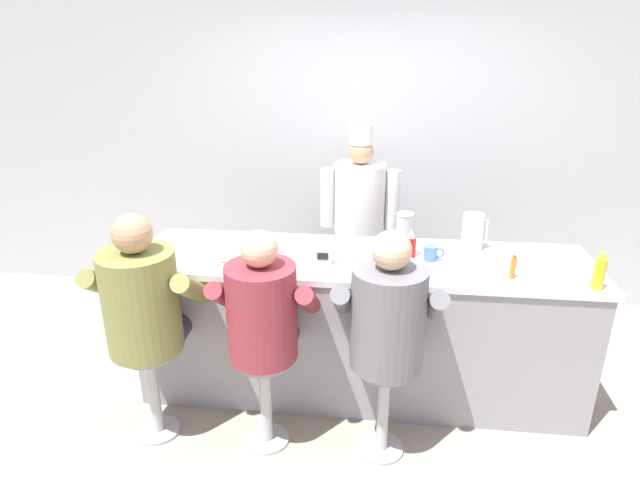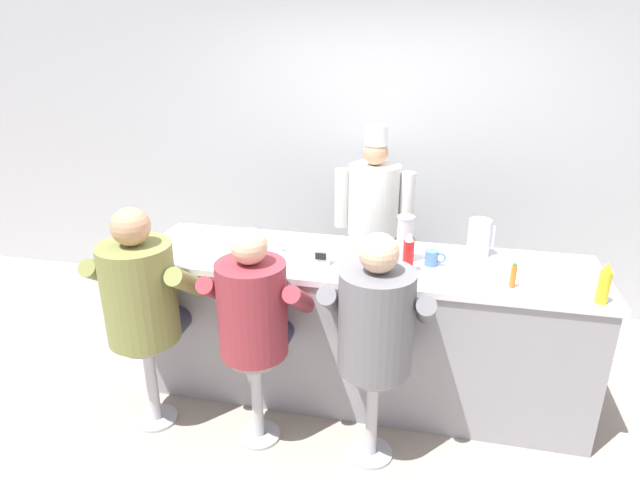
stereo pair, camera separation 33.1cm
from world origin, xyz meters
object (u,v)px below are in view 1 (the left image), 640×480
Objects in this scene: water_pitcher_clear at (473,232)px; diner_seated_grey at (388,321)px; coffee_mug_white at (275,246)px; diner_seated_olive at (145,304)px; cook_in_whites_near at (359,215)px; mustard_bottle_yellow at (600,271)px; hot_sauce_bottle_orange at (513,267)px; cereal_bowl at (372,258)px; napkin_dispenser_chrome at (323,254)px; diner_seated_maroon at (263,316)px; breakfast_plate at (228,262)px; ketchup_bottle_red at (410,250)px; cup_stack_steel at (404,236)px; coffee_mug_blue at (431,253)px.

diner_seated_grey is at bearing -124.11° from water_pitcher_clear.
coffee_mug_white is 0.87m from diner_seated_olive.
cook_in_whites_near reaches higher than diner_seated_olive.
mustard_bottle_yellow is at bearing -44.49° from cook_in_whites_near.
diner_seated_olive is at bearing 179.92° from diner_seated_grey.
hot_sauce_bottle_orange is 0.82m from cereal_bowl.
diner_seated_maroon reaches higher than napkin_dispenser_chrome.
diner_seated_maroon is (0.30, -0.37, -0.15)m from breakfast_plate.
breakfast_plate is 0.16× the size of diner_seated_grey.
ketchup_bottle_red is at bearing 3.52° from breakfast_plate.
mustard_bottle_yellow is 1.89m from coffee_mug_white.
cook_in_whites_near is at bearing 106.59° from ketchup_bottle_red.
diner_seated_maroon is at bearing -139.20° from cereal_bowl.
breakfast_plate is at bearing -164.24° from water_pitcher_clear.
ketchup_bottle_red is at bearing 16.41° from diner_seated_olive.
diner_seated_maroon is at bearing -165.36° from hot_sauce_bottle_orange.
mustard_bottle_yellow is at bearing -6.69° from napkin_dispenser_chrome.
breakfast_plate is at bearing -171.78° from cereal_bowl.
breakfast_plate is (-1.10, -0.07, -0.10)m from ketchup_bottle_red.
ketchup_bottle_red reaches higher than hot_sauce_bottle_orange.
diner_seated_maroon is (-0.80, -0.44, -0.25)m from ketchup_bottle_red.
hot_sauce_bottle_orange reaches higher than breakfast_plate.
hot_sauce_bottle_orange is at bearing -8.63° from coffee_mug_white.
diner_seated_olive is at bearing -135.99° from breakfast_plate.
diner_seated_grey is (0.72, -0.58, -0.17)m from coffee_mug_white.
cup_stack_steel is (1.07, 0.22, 0.13)m from breakfast_plate.
hot_sauce_bottle_orange is at bearing 168.31° from mustard_bottle_yellow.
coffee_mug_white is at bearing 170.65° from mustard_bottle_yellow.
breakfast_plate is at bearing 179.64° from hot_sauce_bottle_orange.
diner_seated_olive is at bearing -158.49° from cereal_bowl.
diner_seated_maroon is at bearing -171.50° from mustard_bottle_yellow.
hot_sauce_bottle_orange is at bearing -25.32° from coffee_mug_blue.
diner_seated_grey reaches higher than cup_stack_steel.
diner_seated_olive is (-1.62, -0.57, -0.15)m from coffee_mug_blue.
coffee_mug_blue is (-0.88, 0.30, -0.06)m from mustard_bottle_yellow.
cook_in_whites_near reaches higher than napkin_dispenser_chrome.
ketchup_bottle_red is 1.11× the size of breakfast_plate.
mustard_bottle_yellow reaches higher than cereal_bowl.
coffee_mug_blue is 1.09× the size of napkin_dispenser_chrome.
water_pitcher_clear is 1.00m from napkin_dispenser_chrome.
cook_in_whites_near reaches higher than diner_seated_maroon.
water_pitcher_clear is at bearing 138.54° from mustard_bottle_yellow.
cup_stack_steel is at bearing 16.08° from napkin_dispenser_chrome.
cup_stack_steel is 1.01m from diner_seated_maroon.
cereal_bowl is at bearing -83.68° from cook_in_whites_near.
napkin_dispenser_chrome reaches higher than cereal_bowl.
ketchup_bottle_red is 0.18× the size of diner_seated_olive.
napkin_dispenser_chrome is (-0.30, -0.05, 0.03)m from cereal_bowl.
napkin_dispenser_chrome is (-0.94, -0.35, -0.06)m from water_pitcher_clear.
hot_sauce_bottle_orange is 1.57m from cook_in_whites_near.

